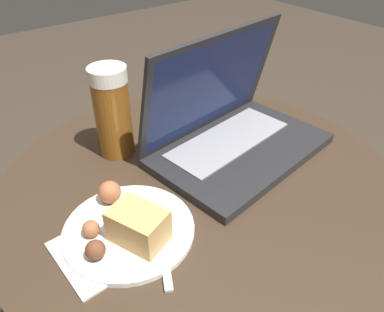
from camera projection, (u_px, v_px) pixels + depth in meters
name	position (u px, v px, depth m)	size (l,w,h in m)	color
table	(199.00, 231.00, 0.77)	(0.74, 0.74, 0.55)	black
napkin	(118.00, 240.00, 0.57)	(0.18, 0.13, 0.00)	silver
laptop	(231.00, 128.00, 0.75)	(0.37, 0.27, 0.23)	#232326
beer_glass	(113.00, 112.00, 0.71)	(0.07, 0.07, 0.18)	brown
snack_plate	(128.00, 226.00, 0.57)	(0.20, 0.20, 0.06)	white
fork	(161.00, 234.00, 0.58)	(0.10, 0.17, 0.00)	#B2B2B7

